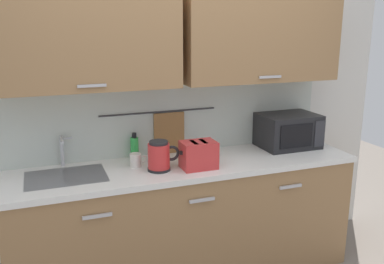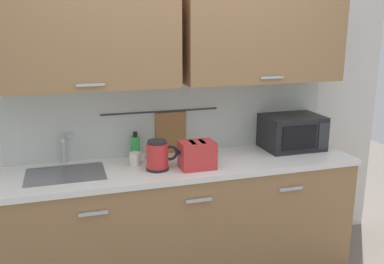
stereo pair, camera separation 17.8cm
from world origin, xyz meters
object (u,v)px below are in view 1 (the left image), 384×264
at_px(dish_soap_bottle, 135,147).
at_px(toaster, 199,155).
at_px(microwave, 288,131).
at_px(electric_kettle, 159,156).
at_px(mug_near_sink, 136,160).

xyz_separation_m(dish_soap_bottle, toaster, (0.37, -0.36, 0.01)).
distance_m(microwave, toaster, 0.90).
height_order(dish_soap_bottle, toaster, dish_soap_bottle).
bearing_deg(microwave, dish_soap_bottle, 173.96).
xyz_separation_m(microwave, electric_kettle, (-1.14, -0.18, -0.03)).
relative_size(electric_kettle, dish_soap_bottle, 1.16).
bearing_deg(electric_kettle, dish_soap_bottle, 107.76).
xyz_separation_m(electric_kettle, mug_near_sink, (-0.13, 0.13, -0.05)).
height_order(electric_kettle, dish_soap_bottle, electric_kettle).
height_order(electric_kettle, mug_near_sink, electric_kettle).
bearing_deg(toaster, dish_soap_bottle, 135.32).
relative_size(dish_soap_bottle, mug_near_sink, 1.63).
height_order(microwave, electric_kettle, microwave).
distance_m(dish_soap_bottle, toaster, 0.52).
bearing_deg(dish_soap_bottle, mug_near_sink, -100.38).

